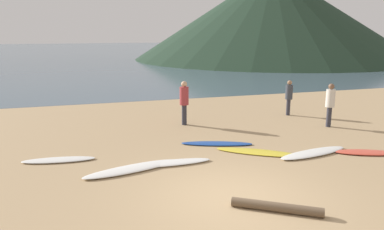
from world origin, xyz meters
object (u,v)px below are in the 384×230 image
at_px(surfboard_0, 59,160).
at_px(person_2, 289,95).
at_px(surfboard_1, 132,169).
at_px(surfboard_6, 366,152).
at_px(surfboard_3, 217,144).
at_px(surfboard_4, 258,152).
at_px(person_0, 184,99).
at_px(person_1, 330,102).
at_px(driftwood_log, 277,207).
at_px(surfboard_5, 313,153).
at_px(surfboard_2, 169,163).

height_order(surfboard_0, person_2, person_2).
bearing_deg(surfboard_1, surfboard_6, -19.54).
bearing_deg(surfboard_3, surfboard_6, -9.41).
distance_m(surfboard_1, person_2, 8.95).
height_order(surfboard_4, person_0, person_0).
height_order(person_0, person_2, person_0).
xyz_separation_m(surfboard_6, person_1, (0.97, 3.11, 0.96)).
bearing_deg(surfboard_4, surfboard_3, 161.35).
bearing_deg(driftwood_log, surfboard_6, 29.03).
xyz_separation_m(surfboard_5, driftwood_log, (-2.92, -2.91, 0.05)).
distance_m(surfboard_4, person_1, 4.70).
xyz_separation_m(surfboard_1, person_2, (7.59, 4.67, 0.87)).
distance_m(surfboard_0, person_1, 10.04).
relative_size(surfboard_4, surfboard_5, 1.04).
relative_size(surfboard_3, person_2, 1.51).
bearing_deg(surfboard_3, surfboard_5, -16.62).
xyz_separation_m(surfboard_2, driftwood_log, (1.49, -3.34, 0.06)).
xyz_separation_m(surfboard_6, person_2, (0.54, 5.36, 0.88)).
height_order(surfboard_3, person_2, person_2).
height_order(surfboard_5, driftwood_log, driftwood_log).
distance_m(surfboard_3, person_2, 5.64).
height_order(surfboard_5, person_1, person_1).
distance_m(surfboard_1, surfboard_4, 3.94).
xyz_separation_m(surfboard_5, person_0, (-2.78, 4.64, 0.99)).
bearing_deg(surfboard_2, person_2, 36.41).
xyz_separation_m(surfboard_6, person_0, (-4.35, 5.06, 0.99)).
height_order(surfboard_2, surfboard_3, surfboard_2).
bearing_deg(surfboard_4, surfboard_1, -141.60).
xyz_separation_m(surfboard_4, person_2, (3.67, 4.35, 0.89)).
bearing_deg(surfboard_4, person_1, 60.91).
bearing_deg(surfboard_6, driftwood_log, -128.98).
xyz_separation_m(surfboard_0, driftwood_log, (4.48, -4.53, 0.06)).
height_order(surfboard_6, person_0, person_0).
xyz_separation_m(surfboard_3, surfboard_6, (4.03, -2.20, 0.01)).
xyz_separation_m(person_2, driftwood_log, (-5.03, -7.85, -0.82)).
height_order(surfboard_3, person_1, person_1).
distance_m(surfboard_3, surfboard_6, 4.59).
relative_size(surfboard_6, person_1, 1.12).
distance_m(surfboard_2, surfboard_4, 2.86).
bearing_deg(surfboard_1, person_2, 17.68).
bearing_deg(surfboard_6, surfboard_5, -172.98).
height_order(surfboard_6, person_2, person_2).
bearing_deg(person_2, driftwood_log, 126.12).
height_order(surfboard_1, surfboard_5, surfboard_1).
distance_m(surfboard_3, surfboard_4, 1.50).
distance_m(surfboard_1, surfboard_2, 1.08).
relative_size(surfboard_0, surfboard_1, 0.77).
xyz_separation_m(surfboard_1, surfboard_4, (3.92, 0.32, -0.02)).
height_order(surfboard_4, person_2, person_2).
xyz_separation_m(surfboard_3, surfboard_4, (0.91, -1.19, -0.00)).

